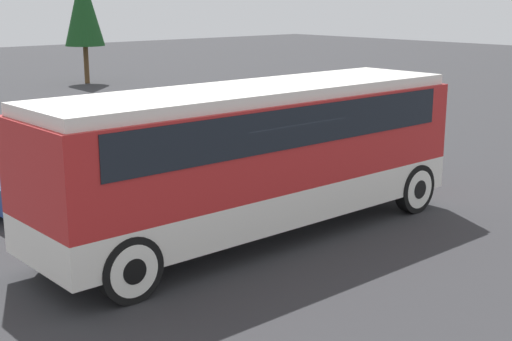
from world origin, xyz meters
TOP-DOWN VIEW (x-y plane):
  - ground_plane at (0.00, 0.00)m, footprint 120.00×120.00m
  - tour_bus at (0.10, 0.00)m, footprint 9.51×2.54m
  - parked_car_near at (-1.41, 4.64)m, footprint 4.69×1.91m
  - parked_car_mid at (-1.41, 7.05)m, footprint 4.54×1.80m
  - tree_right at (10.60, 26.73)m, footprint 2.23×2.23m

SIDE VIEW (x-z plane):
  - ground_plane at x=0.00m, z-range 0.00..0.00m
  - parked_car_near at x=-1.41m, z-range 0.01..1.29m
  - parked_car_mid at x=-1.41m, z-range 0.01..1.37m
  - tour_bus at x=0.10m, z-range 0.32..3.42m
  - tree_right at x=10.60m, z-range 1.04..7.47m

